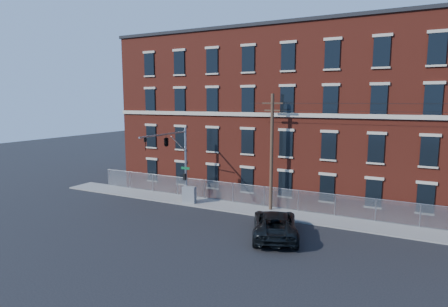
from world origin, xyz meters
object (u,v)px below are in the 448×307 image
Objects in this scene: traffic_signal_mast at (171,149)px; pickup_truck at (275,224)px; utility_pole_near at (272,150)px; utility_cabinet at (189,195)px.

traffic_signal_mast reaches higher than pickup_truck.
utility_cabinet is (-7.48, -1.40, -4.46)m from utility_pole_near.
utility_pole_near is 1.54× the size of pickup_truck.
utility_cabinet is at bearing -44.01° from pickup_truck.
traffic_signal_mast is at bearing -32.85° from pickup_truck.
pickup_truck is (2.38, -5.72, -4.44)m from utility_pole_near.
pickup_truck is 10.76m from utility_cabinet.
traffic_signal_mast is 4.59× the size of utility_cabinet.
pickup_truck is 4.25× the size of utility_cabinet.
pickup_truck is at bearing -67.40° from utility_pole_near.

